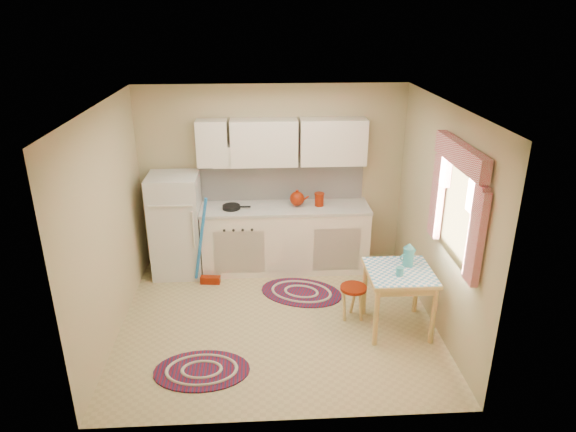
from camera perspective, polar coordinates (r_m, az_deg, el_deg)
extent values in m
plane|color=tan|center=(6.16, -1.15, -11.37)|extent=(3.60, 3.60, 0.00)
cube|color=silver|center=(5.21, -1.36, 12.19)|extent=(3.60, 3.20, 0.04)
cube|color=tan|center=(7.07, -1.75, 4.42)|extent=(3.60, 0.04, 2.50)
cube|color=tan|center=(4.14, -0.37, -9.14)|extent=(3.60, 0.04, 2.50)
cube|color=tan|center=(5.80, -19.33, -0.95)|extent=(0.04, 3.20, 2.50)
cube|color=tan|center=(5.91, 16.48, -0.16)|extent=(0.04, 3.20, 2.50)
cube|color=white|center=(7.08, -0.73, 3.98)|extent=(2.25, 0.03, 0.55)
cube|color=white|center=(6.77, -0.69, 8.21)|extent=(2.25, 0.33, 0.60)
cube|color=white|center=(5.32, 18.51, 0.58)|extent=(0.04, 0.85, 0.95)
cube|color=silver|center=(7.02, -12.30, -1.02)|extent=(0.65, 0.60, 1.40)
cube|color=white|center=(7.09, -0.31, -2.55)|extent=(2.25, 0.60, 0.88)
cube|color=beige|center=(6.91, -0.32, 0.92)|extent=(2.27, 0.62, 0.04)
cylinder|color=black|center=(6.85, -6.32, 0.99)|extent=(0.25, 0.25, 0.05)
cylinder|color=maroon|center=(6.91, 3.49, 1.77)|extent=(0.12, 0.12, 0.16)
cube|color=#E4C072|center=(5.96, 12.07, -9.08)|extent=(0.72, 0.72, 0.72)
cylinder|color=maroon|center=(6.11, 7.21, -9.51)|extent=(0.38, 0.38, 0.42)
cylinder|color=teal|center=(5.67, 12.31, -6.07)|extent=(0.09, 0.09, 0.10)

